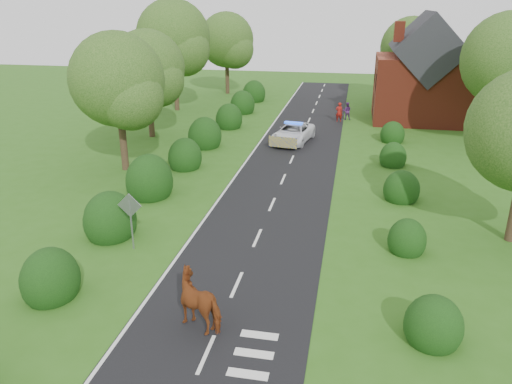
% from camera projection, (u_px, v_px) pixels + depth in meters
% --- Properties ---
extents(ground, '(120.00, 120.00, 0.00)m').
position_uv_depth(ground, '(237.00, 285.00, 18.59)').
color(ground, '#2D5E17').
extents(road, '(6.00, 70.00, 0.02)m').
position_uv_depth(road, '(290.00, 164.00, 32.32)').
color(road, black).
rests_on(road, ground).
extents(road_markings, '(4.96, 70.00, 0.01)m').
position_uv_depth(road_markings, '(260.00, 172.00, 30.71)').
color(road_markings, white).
rests_on(road_markings, road).
extents(hedgerow_left, '(2.75, 50.41, 3.00)m').
position_uv_depth(hedgerow_left, '(176.00, 163.00, 30.21)').
color(hedgerow_left, black).
rests_on(hedgerow_left, ground).
extents(hedgerow_right, '(2.10, 45.78, 2.10)m').
position_uv_depth(hedgerow_right, '(400.00, 182.00, 27.46)').
color(hedgerow_right, black).
rests_on(hedgerow_right, ground).
extents(tree_left_a, '(5.74, 5.60, 8.38)m').
position_uv_depth(tree_left_a, '(120.00, 84.00, 29.30)').
color(tree_left_a, '#332316').
rests_on(tree_left_a, ground).
extents(tree_left_b, '(5.74, 5.60, 8.07)m').
position_uv_depth(tree_left_b, '(150.00, 71.00, 37.00)').
color(tree_left_b, '#332316').
rests_on(tree_left_b, ground).
extents(tree_left_c, '(6.97, 6.80, 10.22)m').
position_uv_depth(tree_left_c, '(176.00, 40.00, 45.86)').
color(tree_left_c, '#332316').
rests_on(tree_left_c, ground).
extents(tree_left_d, '(6.15, 6.00, 8.89)m').
position_uv_depth(tree_left_d, '(229.00, 42.00, 54.92)').
color(tree_left_d, '#332316').
rests_on(tree_left_d, ground).
extents(tree_right_c, '(6.15, 6.00, 8.58)m').
position_uv_depth(tree_right_c, '(414.00, 50.00, 49.66)').
color(tree_right_c, '#332316').
rests_on(tree_right_c, ground).
extents(road_sign, '(1.06, 0.08, 2.53)m').
position_uv_depth(road_sign, '(130.00, 213.00, 20.73)').
color(road_sign, gray).
rests_on(road_sign, ground).
extents(house, '(8.00, 7.40, 9.17)m').
position_uv_depth(house, '(423.00, 77.00, 42.98)').
color(house, maroon).
rests_on(house, ground).
extents(cow, '(2.45, 1.87, 1.55)m').
position_uv_depth(cow, '(202.00, 303.00, 16.09)').
color(cow, '#662B0D').
rests_on(cow, ground).
extents(police_van, '(3.11, 5.34, 1.53)m').
position_uv_depth(police_van, '(293.00, 133.00, 37.16)').
color(police_van, white).
rests_on(police_van, ground).
extents(pedestrian_red, '(0.68, 0.51, 1.70)m').
position_uv_depth(pedestrian_red, '(339.00, 112.00, 43.39)').
color(pedestrian_red, maroon).
rests_on(pedestrian_red, ground).
extents(pedestrian_purple, '(0.79, 0.63, 1.55)m').
position_uv_depth(pedestrian_purple, '(347.00, 111.00, 44.23)').
color(pedestrian_purple, '#522467').
rests_on(pedestrian_purple, ground).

